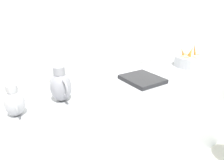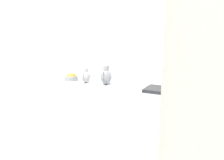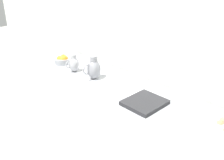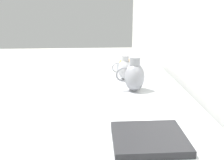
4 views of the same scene
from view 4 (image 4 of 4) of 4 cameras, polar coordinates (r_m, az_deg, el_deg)
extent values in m
cylinder|color=gray|center=(2.48, 3.30, 3.08)|extent=(0.20, 0.20, 0.07)
sphere|color=orange|center=(2.49, 3.82, 3.86)|extent=(0.08, 0.08, 0.08)
sphere|color=orange|center=(2.44, 3.63, 3.59)|extent=(0.08, 0.08, 0.08)
sphere|color=orange|center=(2.47, 2.47, 3.79)|extent=(0.07, 0.07, 0.07)
sphere|color=orange|center=(2.43, 3.50, 3.58)|extent=(0.08, 0.08, 0.08)
sphere|color=orange|center=(2.45, 2.99, 3.68)|extent=(0.08, 0.08, 0.08)
ellipsoid|color=gray|center=(1.87, 5.04, 0.68)|extent=(0.15, 0.15, 0.21)
cylinder|color=gray|center=(1.84, 5.13, 4.28)|extent=(0.08, 0.08, 0.06)
torus|color=gray|center=(1.86, 2.55, 1.23)|extent=(0.11, 0.01, 0.11)
ellipsoid|color=#A3A3A8|center=(2.17, 2.91, 2.40)|extent=(0.12, 0.12, 0.17)
cylinder|color=#A3A3A8|center=(2.14, 2.94, 4.89)|extent=(0.06, 0.06, 0.04)
torus|color=#A3A3A8|center=(2.15, 1.18, 2.78)|extent=(0.09, 0.01, 0.09)
cube|color=#232326|center=(1.24, 8.23, -12.77)|extent=(0.34, 0.30, 0.04)
camera|label=1|loc=(2.35, -28.52, 15.55)|focal=30.84mm
camera|label=2|loc=(2.07, -79.23, 1.35)|focal=31.49mm
camera|label=3|loc=(1.40, -105.53, 16.89)|focal=40.85mm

